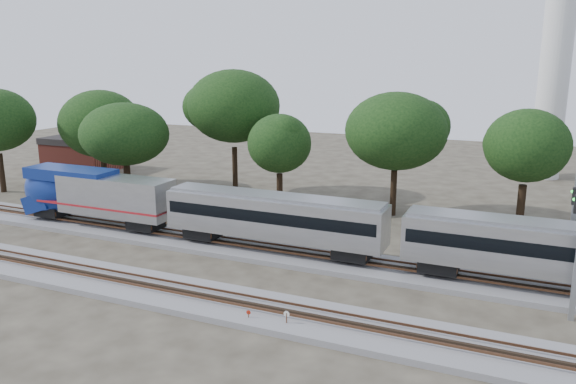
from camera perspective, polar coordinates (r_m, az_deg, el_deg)
name	(u,v)px	position (r m, az deg, el deg)	size (l,w,h in m)	color
ground	(205,275)	(42.01, -8.40, -8.38)	(160.00, 160.00, 0.00)	#383328
track_far	(244,248)	(46.80, -4.53, -5.70)	(160.00, 5.00, 0.73)	slate
track_near	(174,293)	(38.87, -11.55, -10.04)	(160.00, 5.00, 0.73)	slate
switch_stand_red	(249,315)	(34.39, -4.03, -12.37)	(0.27, 0.05, 0.86)	#512D19
switch_stand_white	(287,318)	(33.61, -0.15, -12.65)	(0.36, 0.07, 1.14)	#512D19
switch_lever	(281,325)	(34.01, -0.67, -13.41)	(0.50, 0.30, 0.30)	#512D19
brick_building	(83,153)	(85.30, -20.15, 3.73)	(10.01, 7.25, 4.69)	maroon
tree_1	(101,124)	(72.13, -18.51, 6.58)	(7.92, 7.92, 11.17)	black
tree_2	(125,134)	(64.34, -16.28, 5.66)	(7.55, 7.55, 10.65)	black
tree_3	(234,106)	(64.83, -5.55, 8.66)	(10.37, 10.37, 14.62)	black
tree_4	(279,144)	(58.22, -0.87, 4.93)	(7.05, 7.05, 9.94)	black
tree_5	(396,131)	(56.36, 10.92, 6.08)	(8.70, 8.70, 12.26)	black
tree_6	(527,146)	(55.03, 23.09, 4.33)	(7.98, 7.98, 11.25)	black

